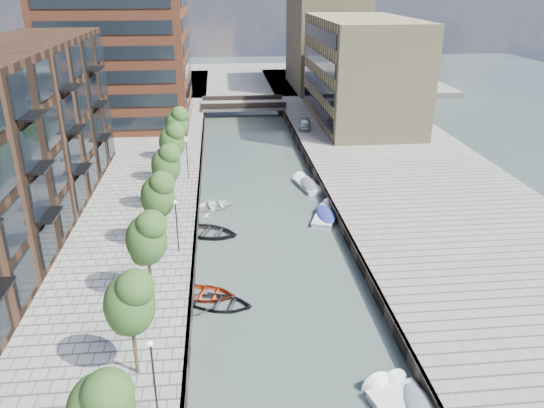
{
  "coord_description": "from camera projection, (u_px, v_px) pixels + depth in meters",
  "views": [
    {
      "loc": [
        -3.8,
        -11.31,
        19.6
      ],
      "look_at": [
        0.0,
        26.52,
        3.5
      ],
      "focal_mm": 35.0,
      "sensor_mm": 36.0,
      "label": 1
    }
  ],
  "objects": [
    {
      "name": "sloop_3",
      "position": [
        214.0,
        209.0,
        49.26
      ],
      "size": [
        5.41,
        4.7,
        0.94
      ],
      "primitive_type": "imported",
      "rotation": [
        0.0,
        0.0,
        1.96
      ],
      "color": "white",
      "rests_on": "ground"
    },
    {
      "name": "tree_3",
      "position": [
        158.0,
        194.0,
        38.41
      ],
      "size": [
        2.5,
        2.5,
        5.95
      ],
      "color": "#382619",
      "rests_on": "quay_left"
    },
    {
      "name": "car",
      "position": [
        305.0,
        123.0,
        71.88
      ],
      "size": [
        2.19,
        4.18,
        1.36
      ],
      "primitive_type": "imported",
      "rotation": [
        0.0,
        0.0,
        -0.15
      ],
      "color": "silver",
      "rests_on": "quay_right"
    },
    {
      "name": "tan_block_far",
      "position": [
        325.0,
        43.0,
        96.94
      ],
      "size": [
        12.0,
        20.0,
        16.0
      ],
      "primitive_type": "cube",
      "color": "#9D8C60",
      "rests_on": "quay_right"
    },
    {
      "name": "quay_wall_left",
      "position": [
        200.0,
        182.0,
        54.25
      ],
      "size": [
        0.25,
        140.0,
        1.0
      ],
      "primitive_type": "cube",
      "color": "#332823",
      "rests_on": "ground"
    },
    {
      "name": "tree_6",
      "position": [
        177.0,
        122.0,
        57.65
      ],
      "size": [
        2.5,
        2.5,
        5.95
      ],
      "color": "#382619",
      "rests_on": "quay_left"
    },
    {
      "name": "apartment_block",
      "position": [
        10.0,
        143.0,
        40.88
      ],
      "size": [
        8.0,
        38.0,
        14.0
      ],
      "primitive_type": "cube",
      "color": "black",
      "rests_on": "quay_left"
    },
    {
      "name": "sloop_1",
      "position": [
        221.0,
        306.0,
        34.5
      ],
      "size": [
        4.94,
        4.14,
        0.88
      ],
      "primitive_type": "imported",
      "rotation": [
        0.0,
        0.0,
        1.27
      ],
      "color": "black",
      "rests_on": "ground"
    },
    {
      "name": "far_closure",
      "position": [
        237.0,
        80.0,
        109.78
      ],
      "size": [
        80.0,
        40.0,
        1.0
      ],
      "primitive_type": "cube",
      "color": "gray",
      "rests_on": "ground"
    },
    {
      "name": "tower",
      "position": [
        115.0,
        10.0,
        70.1
      ],
      "size": [
        18.0,
        18.0,
        30.0
      ],
      "primitive_type": "cube",
      "color": "brown",
      "rests_on": "quay_left"
    },
    {
      "name": "lamp_1",
      "position": [
        177.0,
        221.0,
        38.31
      ],
      "size": [
        0.24,
        0.24,
        4.12
      ],
      "color": "black",
      "rests_on": "quay_left"
    },
    {
      "name": "sloop_2",
      "position": [
        206.0,
        296.0,
        35.58
      ],
      "size": [
        4.84,
        4.01,
        0.87
      ],
      "primitive_type": "imported",
      "rotation": [
        0.0,
        0.0,
        1.3
      ],
      "color": "#A23311",
      "rests_on": "ground"
    },
    {
      "name": "tan_block_near",
      "position": [
        361.0,
        71.0,
        73.51
      ],
      "size": [
        12.0,
        25.0,
        14.0
      ],
      "primitive_type": "cube",
      "color": "#9D8C60",
      "rests_on": "quay_right"
    },
    {
      "name": "tree_4",
      "position": [
        166.0,
        163.0,
        44.82
      ],
      "size": [
        2.5,
        2.5,
        5.95
      ],
      "color": "#382619",
      "rests_on": "quay_left"
    },
    {
      "name": "motorboat_4",
      "position": [
        306.0,
        184.0,
        54.52
      ],
      "size": [
        2.69,
        5.07,
        1.61
      ],
      "color": "silver",
      "rests_on": "ground"
    },
    {
      "name": "tree_5",
      "position": [
        172.0,
        140.0,
        51.23
      ],
      "size": [
        2.5,
        2.5,
        5.95
      ],
      "color": "#382619",
      "rests_on": "quay_left"
    },
    {
      "name": "tree_0",
      "position": [
        101.0,
        408.0,
        19.17
      ],
      "size": [
        2.5,
        2.5,
        5.95
      ],
      "color": "#382619",
      "rests_on": "quay_left"
    },
    {
      "name": "lamp_0",
      "position": [
        153.0,
        371.0,
        23.65
      ],
      "size": [
        0.24,
        0.24,
        4.12
      ],
      "color": "black",
      "rests_on": "quay_left"
    },
    {
      "name": "water",
      "position": [
        259.0,
        185.0,
        55.0
      ],
      "size": [
        300.0,
        300.0,
        0.0
      ],
      "primitive_type": "plane",
      "color": "#38473F",
      "rests_on": "ground"
    },
    {
      "name": "tree_2",
      "position": [
        146.0,
        237.0,
        31.99
      ],
      "size": [
        2.5,
        2.5,
        5.95
      ],
      "color": "#382619",
      "rests_on": "quay_left"
    },
    {
      "name": "quay_right",
      "position": [
        409.0,
        175.0,
        56.28
      ],
      "size": [
        20.0,
        140.0,
        1.0
      ],
      "primitive_type": "cube",
      "color": "gray",
      "rests_on": "ground"
    },
    {
      "name": "tree_1",
      "position": [
        129.0,
        301.0,
        25.58
      ],
      "size": [
        2.5,
        2.5,
        5.95
      ],
      "color": "#382619",
      "rests_on": "quay_left"
    },
    {
      "name": "lamp_2",
      "position": [
        187.0,
        154.0,
        52.97
      ],
      "size": [
        0.24,
        0.24,
        4.12
      ],
      "color": "black",
      "rests_on": "quay_left"
    },
    {
      "name": "sloop_4",
      "position": [
        209.0,
        235.0,
        44.13
      ],
      "size": [
        6.14,
        5.33,
        1.06
      ],
      "primitive_type": "imported",
      "rotation": [
        0.0,
        0.0,
        1.18
      ],
      "color": "#232426",
      "rests_on": "ground"
    },
    {
      "name": "quay_wall_right",
      "position": [
        317.0,
        178.0,
        55.37
      ],
      "size": [
        0.25,
        140.0,
        1.0
      ],
      "primitive_type": "cube",
      "color": "#332823",
      "rests_on": "ground"
    },
    {
      "name": "motorboat_3",
      "position": [
        326.0,
        214.0,
        47.54
      ],
      "size": [
        3.36,
        5.29,
        1.67
      ],
      "color": "silver",
      "rests_on": "ground"
    },
    {
      "name": "bridge",
      "position": [
        243.0,
        105.0,
        83.78
      ],
      "size": [
        13.0,
        6.0,
        1.3
      ],
      "color": "gray",
      "rests_on": "ground"
    }
  ]
}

